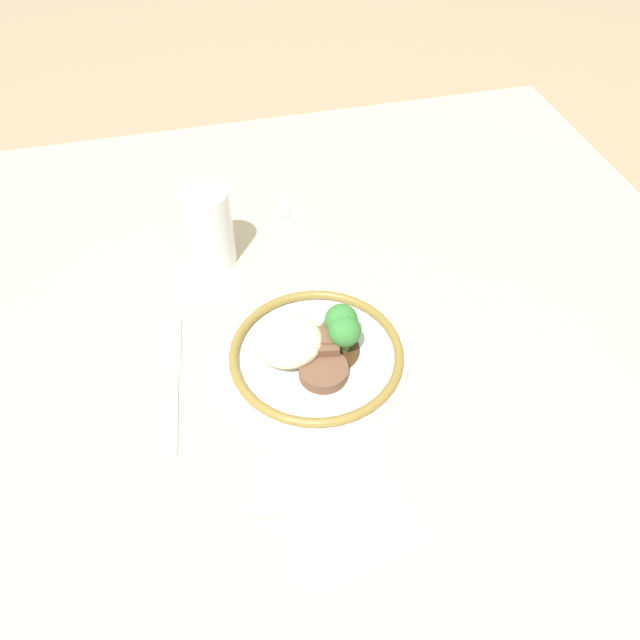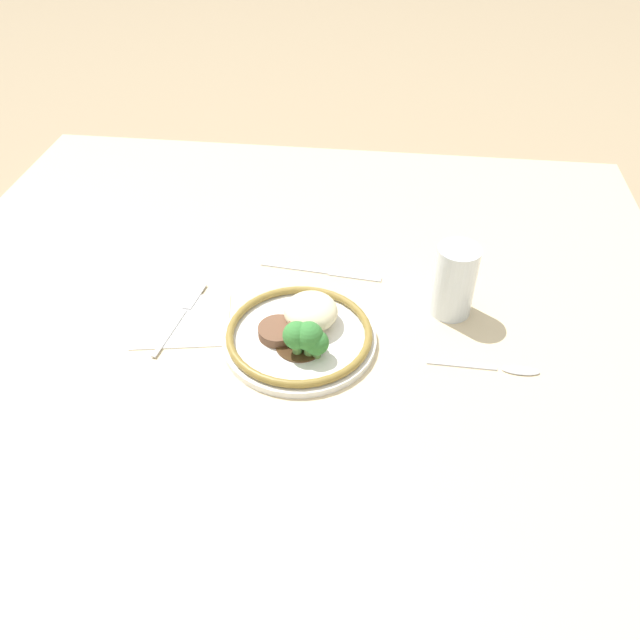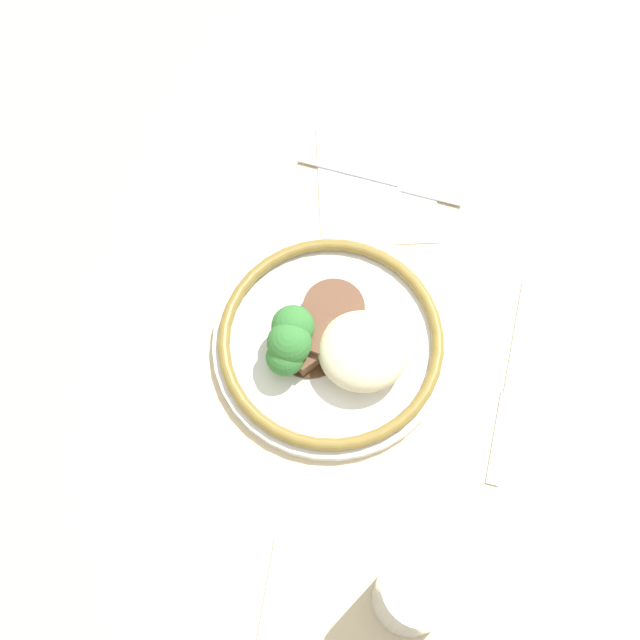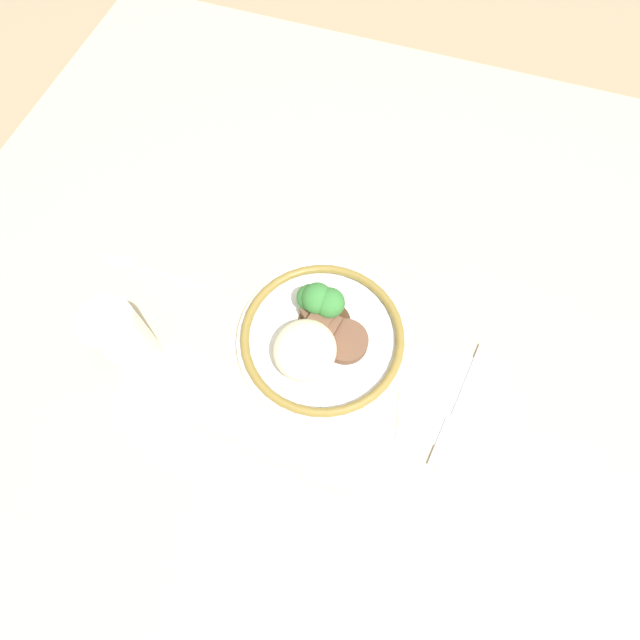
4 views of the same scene
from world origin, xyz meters
TOP-DOWN VIEW (x-y plane):
  - ground_plane at (0.00, 0.00)m, footprint 8.00×8.00m
  - dining_table at (0.00, 0.00)m, footprint 1.28×1.26m
  - napkin at (-0.16, 0.01)m, footprint 0.17×0.15m
  - plate at (0.03, -0.02)m, footprint 0.23×0.23m
  - juice_glass at (0.25, 0.08)m, footprint 0.07×0.07m
  - fork at (-0.17, 0.03)m, footprint 0.04×0.18m
  - knife at (0.05, 0.16)m, footprint 0.21×0.03m
  - spoon at (0.33, -0.04)m, footprint 0.16×0.02m

SIDE VIEW (x-z plane):
  - ground_plane at x=0.00m, z-range 0.00..0.00m
  - dining_table at x=0.00m, z-range 0.00..0.04m
  - napkin at x=-0.16m, z-range 0.04..0.04m
  - knife at x=0.05m, z-range 0.04..0.04m
  - spoon at x=0.33m, z-range 0.04..0.04m
  - fork at x=-0.17m, z-range 0.04..0.04m
  - plate at x=0.03m, z-range 0.02..0.09m
  - juice_glass at x=0.25m, z-range 0.03..0.15m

